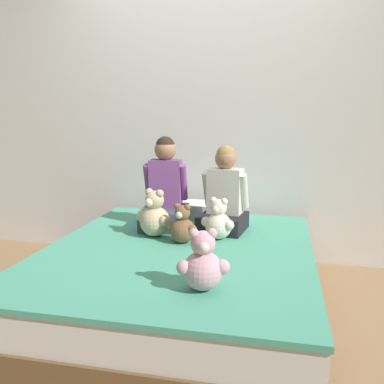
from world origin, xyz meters
TOP-DOWN VIEW (x-y plane):
  - ground_plane at (0.00, 0.00)m, footprint 14.00×14.00m
  - wall_behind_bed at (0.00, 1.10)m, footprint 8.00×0.06m
  - bed at (0.00, 0.00)m, footprint 1.65×1.93m
  - child_on_left at (-0.22, 0.47)m, footprint 0.35×0.42m
  - child_on_right at (0.22, 0.47)m, footprint 0.36×0.37m
  - teddy_bear_held_by_left_child at (-0.22, 0.20)m, footprint 0.26×0.21m
  - teddy_bear_held_by_right_child at (0.21, 0.23)m, footprint 0.23×0.18m
  - teddy_bear_between_children at (-0.00, 0.10)m, footprint 0.21×0.16m
  - teddy_bear_at_foot_of_bed at (0.26, -0.58)m, footprint 0.24×0.19m
  - pillow_at_headboard at (0.00, 0.81)m, footprint 0.58×0.26m

SIDE VIEW (x-z plane):
  - ground_plane at x=0.00m, z-range 0.00..0.00m
  - bed at x=0.00m, z-range 0.00..0.42m
  - pillow_at_headboard at x=0.00m, z-range 0.42..0.53m
  - teddy_bear_between_children at x=0.00m, z-range 0.40..0.66m
  - teddy_bear_held_by_right_child at x=0.21m, z-range 0.40..0.68m
  - teddy_bear_at_foot_of_bed at x=0.26m, z-range 0.40..0.70m
  - teddy_bear_held_by_left_child at x=-0.22m, z-range 0.40..0.72m
  - child_on_right at x=0.22m, z-range 0.36..0.97m
  - child_on_left at x=-0.22m, z-range 0.34..1.00m
  - wall_behind_bed at x=0.00m, z-range 0.00..2.50m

